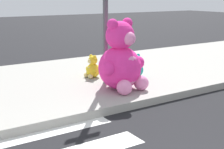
% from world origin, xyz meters
% --- Properties ---
extents(sidewalk, '(28.00, 4.40, 0.15)m').
position_xyz_m(sidewalk, '(0.00, 5.20, 0.07)').
color(sidewalk, '#9E9B93').
rests_on(sidewalk, ground_plane).
extents(sign_pole, '(0.56, 0.11, 3.20)m').
position_xyz_m(sign_pole, '(1.00, 4.40, 1.85)').
color(sign_pole, '#4C4C51').
rests_on(sign_pole, sidewalk).
extents(plush_pink_large, '(1.10, 1.01, 1.45)m').
position_xyz_m(plush_pink_large, '(1.01, 3.81, 0.73)').
color(plush_pink_large, '#F22D93').
rests_on(plush_pink_large, sidewalk).
extents(plush_teal, '(0.40, 0.39, 0.55)m').
position_xyz_m(plush_teal, '(1.88, 4.48, 0.37)').
color(plush_teal, teal).
rests_on(plush_teal, sidewalk).
extents(plush_yellow, '(0.37, 0.41, 0.53)m').
position_xyz_m(plush_yellow, '(0.99, 4.98, 0.36)').
color(plush_yellow, yellow).
rests_on(plush_yellow, sidewalk).
extents(plush_white, '(0.39, 0.39, 0.54)m').
position_xyz_m(plush_white, '(1.69, 5.00, 0.37)').
color(plush_white, white).
rests_on(plush_white, sidewalk).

